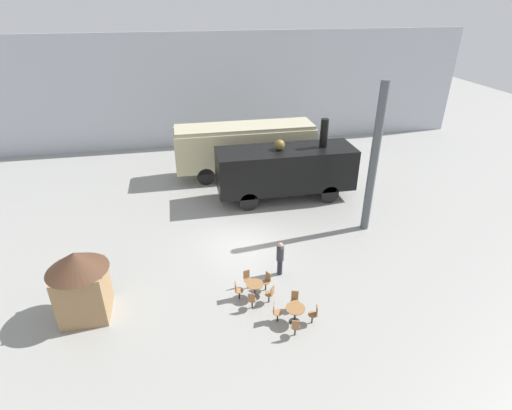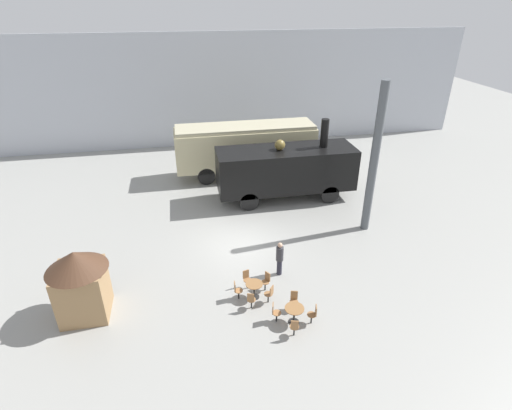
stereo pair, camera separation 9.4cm
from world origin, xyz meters
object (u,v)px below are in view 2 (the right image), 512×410
Objects in this scene: passenger_coach_vintage at (245,146)px; cafe_chair_0 at (266,280)px; visitor_person at (280,257)px; ticket_kiosk at (80,280)px; cafe_table_near at (254,287)px; steam_locomotive at (286,168)px; cafe_table_mid at (294,312)px.

cafe_chair_0 is at bearing -95.53° from passenger_coach_vintage.
passenger_coach_vintage is 11.75m from visitor_person.
cafe_table_near is at bearing -2.83° from ticket_kiosk.
visitor_person is 8.36m from ticket_kiosk.
cafe_table_near is at bearing -112.40° from steam_locomotive.
passenger_coach_vintage is 14.89m from cafe_table_mid.
cafe_table_near is at bearing -0.00° from cafe_chair_0.
steam_locomotive is at bearing 73.48° from visitor_person.
cafe_chair_0 is (-0.65, 2.15, -0.04)m from cafe_table_mid.
ticket_kiosk is at bearing -124.30° from passenger_coach_vintage.
cafe_table_mid is (-0.57, -14.79, -1.62)m from passenger_coach_vintage.
cafe_table_near is 0.84× the size of cafe_chair_0.
steam_locomotive reaches higher than cafe_chair_0.
ticket_kiosk is (-8.67, -12.71, -0.50)m from passenger_coach_vintage.
ticket_kiosk reaches higher than cafe_table_near.
cafe_table_near is 2.16m from cafe_table_mid.
ticket_kiosk is (-8.27, -1.02, 0.74)m from visitor_person.
steam_locomotive reaches higher than cafe_table_near.
steam_locomotive is 9.79m from cafe_table_near.
cafe_chair_0 is 0.29× the size of ticket_kiosk.
cafe_table_mid reaches higher than cafe_table_near.
steam_locomotive is 11.51× the size of cafe_table_near.
passenger_coach_vintage is at bearing 114.33° from steam_locomotive.
cafe_table_near is 6.93m from ticket_kiosk.
steam_locomotive is at bearing 67.60° from cafe_table_near.
steam_locomotive is 9.20m from cafe_chair_0.
cafe_chair_0 reaches higher than cafe_table_mid.
passenger_coach_vintage is 12.53× the size of cafe_table_mid.
cafe_table_mid is at bearing -92.21° from passenger_coach_vintage.
ticket_kiosk is (-6.83, 0.34, 1.13)m from cafe_table_near.
cafe_chair_0 reaches higher than cafe_table_near.
cafe_table_mid is at bearing 73.26° from cafe_chair_0.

